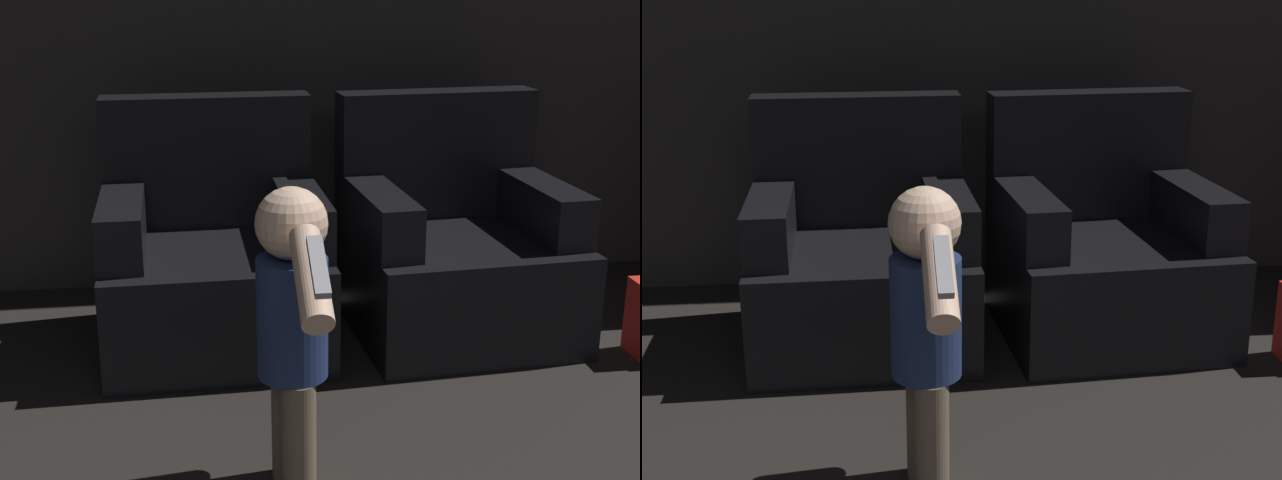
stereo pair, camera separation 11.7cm
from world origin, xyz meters
The scene contains 3 objects.
armchair_left centered at (-0.17, 3.81, 0.32)m, with size 0.84×0.82×0.93m.
armchair_right centered at (0.79, 3.81, 0.32)m, with size 0.88×0.86×0.93m.
person_toddler centered at (0.02, 2.71, 0.52)m, with size 0.19×0.60×0.88m.
Camera 2 is at (-0.11, 0.51, 1.42)m, focal length 50.00 mm.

